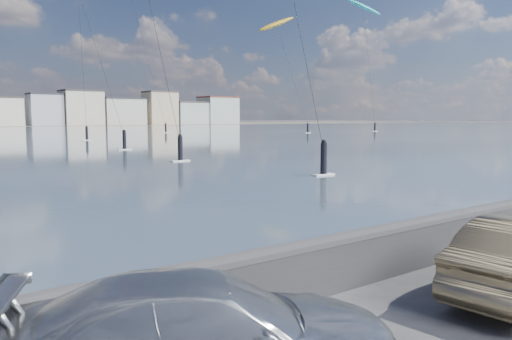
{
  "coord_description": "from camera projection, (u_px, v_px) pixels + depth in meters",
  "views": [
    {
      "loc": [
        -4.66,
        -3.69,
        3.22
      ],
      "look_at": [
        1.0,
        4.0,
        2.2
      ],
      "focal_mm": 35.0,
      "sensor_mm": 36.0,
      "label": 1
    }
  ],
  "objects": [
    {
      "name": "kitesurfer_6",
      "position": [
        277.0,
        25.0,
        108.39
      ],
      "size": [
        9.86,
        14.39,
        25.72
      ],
      "color": "#BF8C19",
      "rests_on": "ground"
    },
    {
      "name": "seawall",
      "position": [
        254.0,
        279.0,
        8.14
      ],
      "size": [
        400.0,
        0.36,
        1.08
      ],
      "color": "#28282B",
      "rests_on": "ground"
    },
    {
      "name": "kitesurfer_12",
      "position": [
        363.0,
        8.0,
        114.21
      ],
      "size": [
        7.69,
        10.6,
        30.95
      ],
      "color": "#19BFBF",
      "rests_on": "ground"
    },
    {
      "name": "car_silver",
      "position": [
        206.0,
        334.0,
        5.82
      ],
      "size": [
        5.14,
        3.77,
        1.38
      ],
      "primitive_type": "imported",
      "rotation": [
        0.0,
        0.0,
        1.13
      ],
      "color": "#ADB1B5",
      "rests_on": "ground"
    }
  ]
}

